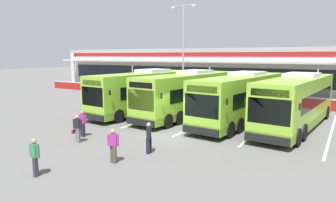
# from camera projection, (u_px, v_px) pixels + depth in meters

# --- Properties ---
(ground_plane) EXTENTS (200.00, 200.00, 0.00)m
(ground_plane) POSITION_uv_depth(u_px,v_px,m) (177.00, 135.00, 19.13)
(ground_plane) COLOR #605E5B
(terminal_building) EXTENTS (70.00, 13.00, 6.00)m
(terminal_building) POSITION_uv_depth(u_px,v_px,m) (273.00, 70.00, 41.40)
(terminal_building) COLOR beige
(terminal_building) RESTS_ON ground
(red_barrier_wall) EXTENTS (60.00, 0.40, 1.10)m
(red_barrier_wall) POSITION_uv_depth(u_px,v_px,m) (246.00, 99.00, 31.29)
(red_barrier_wall) COLOR maroon
(red_barrier_wall) RESTS_ON ground
(coach_bus_leftmost) EXTENTS (3.83, 12.33, 3.78)m
(coach_bus_leftmost) POSITION_uv_depth(u_px,v_px,m) (146.00, 92.00, 26.64)
(coach_bus_leftmost) COLOR #8CC633
(coach_bus_leftmost) RESTS_ON ground
(coach_bus_left_centre) EXTENTS (3.83, 12.33, 3.78)m
(coach_bus_left_centre) POSITION_uv_depth(u_px,v_px,m) (189.00, 95.00, 24.94)
(coach_bus_left_centre) COLOR #8CC633
(coach_bus_left_centre) RESTS_ON ground
(coach_bus_centre) EXTENTS (3.83, 12.33, 3.78)m
(coach_bus_centre) POSITION_uv_depth(u_px,v_px,m) (242.00, 99.00, 22.57)
(coach_bus_centre) COLOR #8CC633
(coach_bus_centre) RESTS_ON ground
(coach_bus_right_centre) EXTENTS (3.83, 12.33, 3.78)m
(coach_bus_right_centre) POSITION_uv_depth(u_px,v_px,m) (297.00, 102.00, 20.82)
(coach_bus_right_centre) COLOR #8CC633
(coach_bus_right_centre) RESTS_ON ground
(bay_stripe_far_west) EXTENTS (0.14, 13.00, 0.01)m
(bay_stripe_far_west) POSITION_uv_depth(u_px,v_px,m) (131.00, 109.00, 28.52)
(bay_stripe_far_west) COLOR silver
(bay_stripe_far_west) RESTS_ON ground
(bay_stripe_west) EXTENTS (0.14, 13.00, 0.01)m
(bay_stripe_west) POSITION_uv_depth(u_px,v_px,m) (169.00, 113.00, 26.36)
(bay_stripe_west) COLOR silver
(bay_stripe_west) RESTS_ON ground
(bay_stripe_mid_west) EXTENTS (0.14, 13.00, 0.01)m
(bay_stripe_mid_west) POSITION_uv_depth(u_px,v_px,m) (213.00, 118.00, 24.20)
(bay_stripe_mid_west) COLOR silver
(bay_stripe_mid_west) RESTS_ON ground
(bay_stripe_centre) EXTENTS (0.14, 13.00, 0.01)m
(bay_stripe_centre) POSITION_uv_depth(u_px,v_px,m) (267.00, 124.00, 22.04)
(bay_stripe_centre) COLOR silver
(bay_stripe_centre) RESTS_ON ground
(bay_stripe_mid_east) EXTENTS (0.14, 13.00, 0.01)m
(bay_stripe_mid_east) POSITION_uv_depth(u_px,v_px,m) (332.00, 132.00, 19.88)
(bay_stripe_mid_east) COLOR silver
(bay_stripe_mid_east) RESTS_ON ground
(pedestrian_with_handbag) EXTENTS (0.65, 0.35, 1.62)m
(pedestrian_with_handbag) POSITION_uv_depth(u_px,v_px,m) (77.00, 128.00, 17.35)
(pedestrian_with_handbag) COLOR slate
(pedestrian_with_handbag) RESTS_ON ground
(pedestrian_in_dark_coat) EXTENTS (0.53, 0.32, 1.62)m
(pedestrian_in_dark_coat) POSITION_uv_depth(u_px,v_px,m) (82.00, 123.00, 18.63)
(pedestrian_in_dark_coat) COLOR black
(pedestrian_in_dark_coat) RESTS_ON ground
(pedestrian_child) EXTENTS (0.53, 0.30, 1.62)m
(pedestrian_child) POSITION_uv_depth(u_px,v_px,m) (35.00, 156.00, 12.48)
(pedestrian_child) COLOR #33333D
(pedestrian_child) RESTS_ON ground
(pedestrian_near_bin) EXTENTS (0.42, 0.47, 1.62)m
(pedestrian_near_bin) POSITION_uv_depth(u_px,v_px,m) (149.00, 137.00, 15.41)
(pedestrian_near_bin) COLOR black
(pedestrian_near_bin) RESTS_ON ground
(pedestrian_approaching_bus) EXTENTS (0.52, 0.35, 1.62)m
(pedestrian_approaching_bus) POSITION_uv_depth(u_px,v_px,m) (113.00, 145.00, 14.04)
(pedestrian_approaching_bus) COLOR #4C4238
(pedestrian_approaching_bus) RESTS_ON ground
(lamp_post_west) EXTENTS (3.24, 0.28, 11.00)m
(lamp_post_west) POSITION_uv_depth(u_px,v_px,m) (183.00, 45.00, 36.17)
(lamp_post_west) COLOR #9E9EA3
(lamp_post_west) RESTS_ON ground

